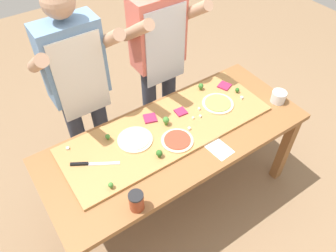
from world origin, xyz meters
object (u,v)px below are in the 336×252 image
object	(u,v)px
broccoli_floret_center_right	(237,90)
flour_cup	(278,97)
cheese_crumble_d	(193,118)
pizza_whole_pesto_green	(218,103)
pizza_slice_far_right	(181,112)
cheese_crumble_b	(199,109)
broccoli_floret_back_mid	(166,120)
sauce_jar	(136,201)
broccoli_floret_back_right	(201,86)
cheese_crumble_a	(189,129)
pizza_whole_white_garlic	(135,139)
prep_table	(176,145)
cook_left	(78,82)
pizza_whole_tomato_red	(177,140)
broccoli_floret_back_left	(111,185)
cheese_crumble_c	(242,98)
cheese_crumble_f	(68,148)
pizza_slice_near_right	(224,86)
broccoli_floret_center_left	(108,137)
cook_right	(159,52)
broccoli_floret_front_mid	(159,153)
chefs_knife	(88,164)
cheese_crumble_e	(200,116)
pizza_slice_center	(150,118)
recipe_note	(219,149)

from	to	relation	value
broccoli_floret_center_right	flour_cup	size ratio (longest dim) A/B	0.40
cheese_crumble_d	pizza_whole_pesto_green	bearing A→B (deg)	4.43
pizza_slice_far_right	cheese_crumble_b	distance (m)	0.14
broccoli_floret_back_mid	sauce_jar	world-z (taller)	sauce_jar
broccoli_floret_back_right	sauce_jar	xyz separation A→B (m)	(-0.93, -0.60, 0.01)
pizza_slice_far_right	cheese_crumble_a	world-z (taller)	cheese_crumble_a
cheese_crumble_d	pizza_whole_white_garlic	bearing A→B (deg)	172.82
prep_table	broccoli_floret_back_mid	world-z (taller)	broccoli_floret_back_mid
sauce_jar	cook_left	world-z (taller)	cook_left
cheese_crumble_b	cheese_crumble_d	xyz separation A→B (m)	(-0.09, -0.05, -0.00)
pizza_whole_tomato_red	broccoli_floret_back_left	bearing A→B (deg)	-171.53
cheese_crumble_c	cheese_crumble_f	distance (m)	1.30
pizza_whole_pesto_green	cheese_crumble_d	bearing A→B (deg)	-175.57
pizza_whole_pesto_green	pizza_slice_far_right	xyz separation A→B (m)	(-0.28, 0.08, -0.00)
cheese_crumble_a	flour_cup	xyz separation A→B (m)	(0.74, -0.12, 0.01)
pizza_slice_near_right	cheese_crumble_b	world-z (taller)	cheese_crumble_b
broccoli_floret_center_left	broccoli_floret_back_mid	bearing A→B (deg)	-14.61
cheese_crumble_b	cook_left	world-z (taller)	cook_left
pizza_whole_pesto_green	cheese_crumble_d	size ratio (longest dim) A/B	16.32
broccoli_floret_back_mid	cook_right	world-z (taller)	cook_right
cheese_crumble_f	cook_right	xyz separation A→B (m)	(0.92, 0.33, 0.21)
broccoli_floret_center_left	broccoli_floret_front_mid	bearing A→B (deg)	-57.53
broccoli_floret_front_mid	chefs_knife	bearing A→B (deg)	153.77
broccoli_floret_back_left	broccoli_floret_back_right	world-z (taller)	broccoli_floret_back_right
cheese_crumble_c	sauce_jar	size ratio (longest dim) A/B	0.15
cheese_crumble_e	sauce_jar	size ratio (longest dim) A/B	0.13
broccoli_floret_back_right	cheese_crumble_b	size ratio (longest dim) A/B	3.39
pizza_whole_pesto_green	pizza_slice_far_right	distance (m)	0.29
prep_table	cook_left	xyz separation A→B (m)	(-0.40, 0.61, 0.33)
prep_table	cook_left	size ratio (longest dim) A/B	1.11
broccoli_floret_back_left	cheese_crumble_a	distance (m)	0.67
pizza_slice_center	broccoli_floret_center_left	size ratio (longest dim) A/B	2.04
cheese_crumble_e	broccoli_floret_back_mid	bearing A→B (deg)	162.53
cheese_crumble_e	broccoli_floret_front_mid	bearing A→B (deg)	-162.63
cheese_crumble_d	broccoli_floret_center_left	bearing A→B (deg)	164.34
broccoli_floret_front_mid	cheese_crumble_a	world-z (taller)	broccoli_floret_front_mid
cheese_crumble_d	flour_cup	size ratio (longest dim) A/B	0.13
pizza_slice_far_right	cook_right	size ratio (longest dim) A/B	0.05
pizza_slice_center	broccoli_floret_back_mid	size ratio (longest dim) A/B	1.30
recipe_note	broccoli_floret_back_right	bearing A→B (deg)	63.84
pizza_slice_near_right	pizza_slice_far_right	xyz separation A→B (m)	(-0.46, -0.05, 0.00)
pizza_whole_pesto_green	cook_right	distance (m)	0.60
pizza_whole_white_garlic	broccoli_floret_front_mid	bearing A→B (deg)	-74.67
pizza_slice_far_right	broccoli_floret_back_left	size ratio (longest dim) A/B	1.73
broccoli_floret_back_mid	sauce_jar	xyz separation A→B (m)	(-0.49, -0.43, 0.00)
broccoli_floret_front_mid	sauce_jar	world-z (taller)	sauce_jar
broccoli_floret_center_left	sauce_jar	distance (m)	0.55
broccoli_floret_back_left	cook_right	world-z (taller)	cook_right
broccoli_floret_back_right	broccoli_floret_back_left	bearing A→B (deg)	-157.30
pizza_whole_tomato_red	broccoli_floret_back_right	bearing A→B (deg)	36.08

